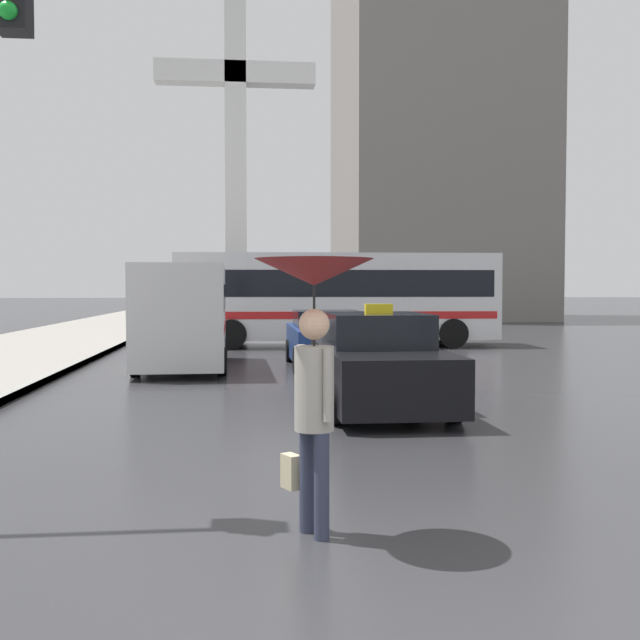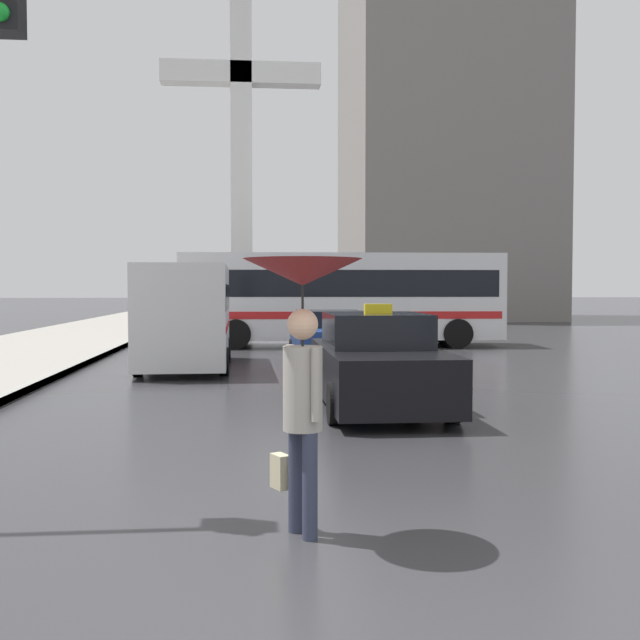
% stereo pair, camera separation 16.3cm
% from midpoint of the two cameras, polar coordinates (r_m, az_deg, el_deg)
% --- Properties ---
extents(taxi, '(1.91, 4.49, 1.70)m').
position_cam_midpoint_polar(taxi, '(12.24, 4.06, -3.40)').
color(taxi, black).
rests_on(taxi, ground_plane).
extents(sedan_red, '(1.91, 4.41, 1.40)m').
position_cam_midpoint_polar(sedan_red, '(18.61, 0.33, -1.53)').
color(sedan_red, navy).
rests_on(sedan_red, ground_plane).
extents(ambulance_van, '(2.16, 5.42, 2.49)m').
position_cam_midpoint_polar(ambulance_van, '(18.48, -10.63, 0.62)').
color(ambulance_van, silver).
rests_on(ambulance_van, ground_plane).
extents(city_bus, '(10.71, 3.02, 3.10)m').
position_cam_midpoint_polar(city_bus, '(25.22, 1.07, 1.92)').
color(city_bus, silver).
rests_on(city_bus, ground_plane).
extents(pedestrian_with_umbrella, '(0.93, 0.93, 2.19)m').
position_cam_midpoint_polar(pedestrian_with_umbrella, '(5.84, -1.28, -0.22)').
color(pedestrian_with_umbrella, '#2D3347').
rests_on(pedestrian_with_umbrella, ground_plane).
extents(building_tower_near, '(11.99, 13.30, 23.45)m').
position_cam_midpoint_polar(building_tower_near, '(50.55, 8.60, 13.56)').
color(building_tower_near, gray).
rests_on(building_tower_near, ground_plane).
extents(monument_cross, '(6.73, 0.90, 15.30)m').
position_cam_midpoint_polar(monument_cross, '(32.91, -6.59, 14.22)').
color(monument_cross, white).
rests_on(monument_cross, ground_plane).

